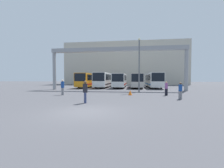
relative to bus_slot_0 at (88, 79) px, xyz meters
The scene contains 14 objects.
ground_plane 25.90m from the bus_slot_0, 73.40° to the right, with size 200.00×200.00×0.00m, color #47474C.
building_backdrop 24.95m from the bus_slot_0, 72.34° to the left, with size 42.55×12.00×14.76m.
overhead_gantry 11.26m from the bus_slot_0, 44.89° to the right, with size 23.61×0.80×7.43m.
bus_slot_0 is the anchor object (origin of this frame).
bus_slot_1 3.69m from the bus_slot_0, ahead, with size 2.58×10.44×3.25m.
bus_slot_2 7.39m from the bus_slot_0, ahead, with size 2.48×11.44×3.04m.
bus_slot_3 11.11m from the bus_slot_0, ahead, with size 2.43×12.47×3.01m.
bus_slot_4 14.78m from the bus_slot_0, ahead, with size 2.55×12.33×3.18m.
pedestrian_near_center 23.43m from the bus_slot_0, 51.13° to the right, with size 0.34×0.34×1.62m.
pedestrian_mid_right 20.61m from the bus_slot_0, 46.79° to the right, with size 0.35×0.35×1.67m.
pedestrian_mid_left 16.26m from the bus_slot_0, 83.89° to the right, with size 0.39×0.39×1.87m.
pedestrian_near_right 22.62m from the bus_slot_0, 73.68° to the right, with size 0.37×0.37×1.80m.
traffic_cone 18.25m from the bus_slot_0, 57.15° to the right, with size 0.48×0.48×0.60m.
lamp_post 15.67m from the bus_slot_0, 44.06° to the right, with size 0.36×0.36×7.97m.
Camera 1 is at (2.71, -8.54, 1.95)m, focal length 24.00 mm.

